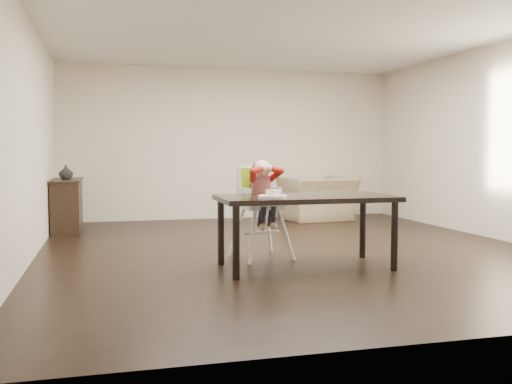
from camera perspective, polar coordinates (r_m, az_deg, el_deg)
ground at (r=7.07m, az=3.56°, el=-5.76°), size 7.00×7.00×0.00m
room_walls at (r=6.99m, az=3.63°, el=9.39°), size 6.02×7.02×2.71m
dining_table at (r=5.90m, az=4.99°, el=-1.13°), size 1.80×0.90×0.75m
high_chair at (r=6.42m, az=0.40°, el=0.30°), size 0.55×0.55×1.11m
plate at (r=5.57m, az=1.68°, el=-0.32°), size 0.36×0.36×0.08m
armchair at (r=10.10m, az=6.17°, el=0.06°), size 1.25×0.91×1.02m
sideboard at (r=9.11m, az=-18.36°, el=-1.24°), size 0.44×1.26×0.79m
vase at (r=8.98m, az=-18.47°, el=1.86°), size 0.26×0.26×0.21m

